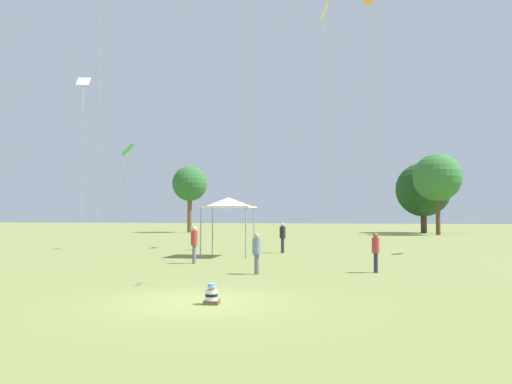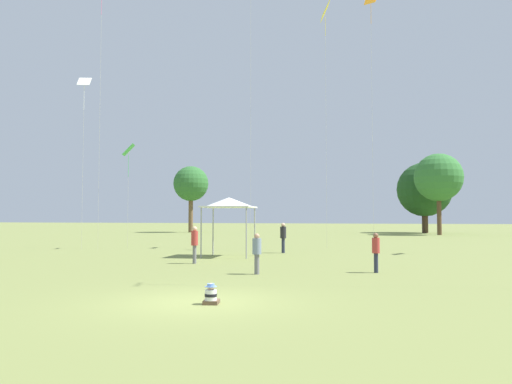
# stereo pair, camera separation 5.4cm
# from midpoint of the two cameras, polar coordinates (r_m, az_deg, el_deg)

# --- Properties ---
(ground_plane) EXTENTS (300.00, 300.00, 0.00)m
(ground_plane) POSITION_cam_midpoint_polar(r_m,az_deg,el_deg) (13.25, -6.61, -12.38)
(ground_plane) COLOR olive
(seated_toddler) EXTENTS (0.44, 0.52, 0.53)m
(seated_toddler) POSITION_cam_midpoint_polar(r_m,az_deg,el_deg) (12.86, -5.05, -11.71)
(seated_toddler) COLOR brown
(seated_toddler) RESTS_ON ground
(person_standing_0) EXTENTS (0.37, 0.37, 1.56)m
(person_standing_0) POSITION_cam_midpoint_polar(r_m,az_deg,el_deg) (19.22, 0.18, -6.65)
(person_standing_0) COLOR slate
(person_standing_0) RESTS_ON ground
(person_standing_1) EXTENTS (0.44, 0.44, 1.74)m
(person_standing_1) POSITION_cam_midpoint_polar(r_m,az_deg,el_deg) (23.70, -6.97, -5.59)
(person_standing_1) COLOR slate
(person_standing_1) RESTS_ON ground
(person_standing_3) EXTENTS (0.32, 0.32, 1.57)m
(person_standing_3) POSITION_cam_midpoint_polar(r_m,az_deg,el_deg) (20.28, 13.61, -6.32)
(person_standing_3) COLOR #282D42
(person_standing_3) RESTS_ON ground
(person_standing_4) EXTENTS (0.40, 0.40, 1.82)m
(person_standing_4) POSITION_cam_midpoint_polar(r_m,az_deg,el_deg) (30.42, 3.17, -4.92)
(person_standing_4) COLOR #282D42
(person_standing_4) RESTS_ON ground
(canopy_tent) EXTENTS (2.94, 2.94, 3.27)m
(canopy_tent) POSITION_cam_midpoint_polar(r_m,az_deg,el_deg) (27.61, -3.06, -1.27)
(canopy_tent) COLOR white
(canopy_tent) RESTS_ON ground
(kite_0) EXTENTS (0.92, 0.73, 16.88)m
(kite_0) POSITION_cam_midpoint_polar(r_m,az_deg,el_deg) (35.72, 13.05, 19.02)
(kite_0) COLOR orange
(kite_0) RESTS_ON ground
(kite_2) EXTENTS (0.97, 0.80, 11.53)m
(kite_2) POSITION_cam_midpoint_polar(r_m,az_deg,el_deg) (35.75, -19.00, 11.06)
(kite_2) COLOR white
(kite_2) RESTS_ON ground
(kite_6) EXTENTS (1.05, 1.24, 7.21)m
(kite_6) POSITION_cam_midpoint_polar(r_m,az_deg,el_deg) (35.60, -14.31, 4.45)
(kite_6) COLOR green
(kite_6) RESTS_ON ground
(kite_8) EXTENTS (0.85, 1.41, 17.31)m
(kite_8) POSITION_cam_midpoint_polar(r_m,az_deg,el_deg) (37.54, 7.97, 19.15)
(kite_8) COLOR yellow
(kite_8) RESTS_ON ground
(distant_tree_0) EXTENTS (5.79, 5.79, 9.85)m
(distant_tree_0) POSITION_cam_midpoint_polar(r_m,az_deg,el_deg) (64.19, 20.16, 1.55)
(distant_tree_0) COLOR brown
(distant_tree_0) RESTS_ON ground
(distant_tree_1) EXTENTS (4.93, 4.93, 9.33)m
(distant_tree_1) POSITION_cam_midpoint_polar(r_m,az_deg,el_deg) (70.83, -7.43, 0.90)
(distant_tree_1) COLOR brown
(distant_tree_1) RESTS_ON ground
(distant_tree_2) EXTENTS (7.30, 7.30, 9.54)m
(distant_tree_2) POSITION_cam_midpoint_polar(r_m,az_deg,el_deg) (71.22, 18.72, 0.26)
(distant_tree_2) COLOR #473323
(distant_tree_2) RESTS_ON ground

